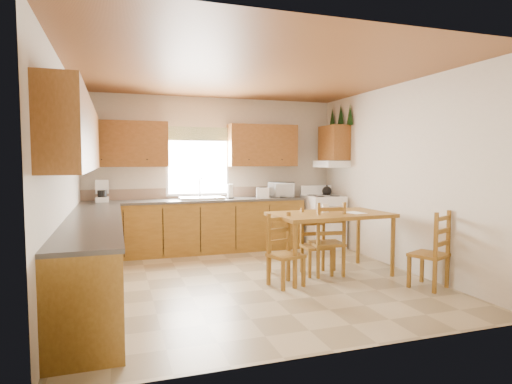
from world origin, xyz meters
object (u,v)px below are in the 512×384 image
object	(u,v)px
dining_table	(330,244)
chair_far_left	(286,250)
stove	(323,222)
chair_far_right	(317,242)
chair_near_right	(429,249)
chair_near_left	(326,238)
microwave	(281,190)

from	to	relation	value
dining_table	chair_far_left	size ratio (longest dim) A/B	1.77
stove	dining_table	xyz separation A→B (m)	(-0.76, -1.70, -0.03)
chair_far_right	chair_near_right	bearing A→B (deg)	-39.55
chair_near_left	chair_near_right	xyz separation A→B (m)	(0.92, -0.95, -0.03)
chair_near_right	chair_far_left	xyz separation A→B (m)	(-1.66, 0.62, -0.03)
dining_table	chair_near_right	world-z (taller)	chair_near_right
chair_far_left	chair_far_right	bearing A→B (deg)	15.68
chair_near_left	stove	bearing A→B (deg)	-109.06
chair_far_right	chair_near_left	bearing A→B (deg)	-16.57
stove	chair_near_left	distance (m)	1.87
microwave	chair_far_left	size ratio (longest dim) A/B	0.49
chair_near_left	chair_far_left	xyz separation A→B (m)	(-0.74, -0.33, -0.05)
stove	chair_far_right	distance (m)	1.89
stove	chair_near_left	size ratio (longest dim) A/B	0.92
chair_far_left	stove	bearing A→B (deg)	36.51
chair_near_left	chair_near_right	distance (m)	1.32
microwave	chair_near_left	xyz separation A→B (m)	(-0.11, -1.97, -0.55)
chair_near_left	microwave	bearing A→B (deg)	-86.51
chair_near_left	chair_far_right	distance (m)	0.14
dining_table	chair_near_right	distance (m)	1.28
chair_near_right	chair_near_left	bearing A→B (deg)	-70.57
chair_near_left	chair_far_left	distance (m)	0.81
dining_table	chair_near_left	distance (m)	0.09
stove	chair_far_right	xyz separation A→B (m)	(-0.94, -1.64, -0.01)
chair_far_right	dining_table	bearing A→B (deg)	-15.51
chair_far_right	chair_far_left	bearing A→B (deg)	-144.26
dining_table	chair_far_right	size ratio (longest dim) A/B	1.77
microwave	chair_far_left	distance (m)	2.53
stove	dining_table	world-z (taller)	stove
stove	dining_table	distance (m)	1.86
chair_far_left	chair_far_right	xyz separation A→B (m)	(0.62, 0.38, 0.00)
dining_table	chair_far_right	world-z (taller)	chair_far_right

